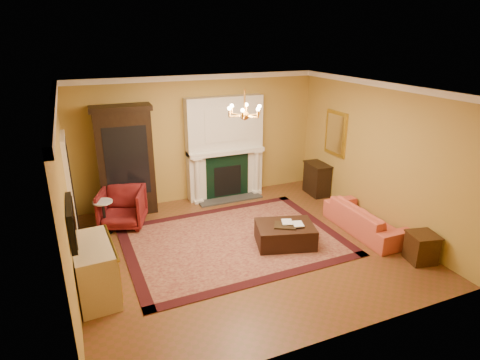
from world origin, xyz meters
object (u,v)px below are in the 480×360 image
pedestal_table (104,214)px  end_table (421,248)px  coral_sofa (366,215)px  leather_ottoman (285,234)px  wingback_armchair (122,206)px  commode (95,270)px  console_table (317,179)px  china_cabinet (126,163)px

pedestal_table → end_table: size_ratio=1.37×
coral_sofa → leather_ottoman: (-1.80, 0.16, -0.16)m
wingback_armchair → leather_ottoman: bearing=-17.0°
coral_sofa → end_table: bearing=-172.7°
leather_ottoman → commode: bearing=-159.5°
leather_ottoman → pedestal_table: bearing=165.6°
console_table → commode: bearing=-154.9°
commode → console_table: bearing=19.0°
china_cabinet → leather_ottoman: bearing=-44.7°
leather_ottoman → china_cabinet: bearing=149.2°
wingback_armchair → pedestal_table: wingback_armchair is taller
console_table → wingback_armchair: bearing=-177.9°
coral_sofa → leather_ottoman: size_ratio=1.78×
end_table → leather_ottoman: size_ratio=0.47×
china_cabinet → end_table: (4.50, -4.21, -0.92)m
china_cabinet → coral_sofa: 5.27m
wingback_armchair → leather_ottoman: (2.78, -2.06, -0.24)m
pedestal_table → end_table: pedestal_table is taller
pedestal_table → leather_ottoman: pedestal_table is taller
end_table → console_table: bearing=89.0°
wingback_armchair → pedestal_table: (-0.39, -0.19, -0.05)m
commode → leather_ottoman: size_ratio=1.09×
wingback_armchair → coral_sofa: (4.57, -2.22, -0.08)m
wingback_armchair → end_table: wingback_armchair is taller
coral_sofa → end_table: 1.34m
console_table → leather_ottoman: 2.85m
pedestal_table → commode: commode is taller
commode → end_table: (5.45, -1.23, -0.19)m
china_cabinet → commode: bearing=-105.3°
coral_sofa → commode: bearing=91.4°
coral_sofa → console_table: console_table is taller
pedestal_table → console_table: size_ratio=0.90×
china_cabinet → console_table: size_ratio=3.01×
china_cabinet → pedestal_table: (-0.62, -0.85, -0.77)m
wingback_armchair → pedestal_table: size_ratio=1.30×
wingback_armchair → coral_sofa: bearing=-6.3°
commode → console_table: size_ratio=1.53×
pedestal_table → console_table: 5.19m
pedestal_table → commode: 2.16m
wingback_armchair → leather_ottoman: wingback_armchair is taller
china_cabinet → end_table: bearing=-40.8°
china_cabinet → leather_ottoman: size_ratio=2.16×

